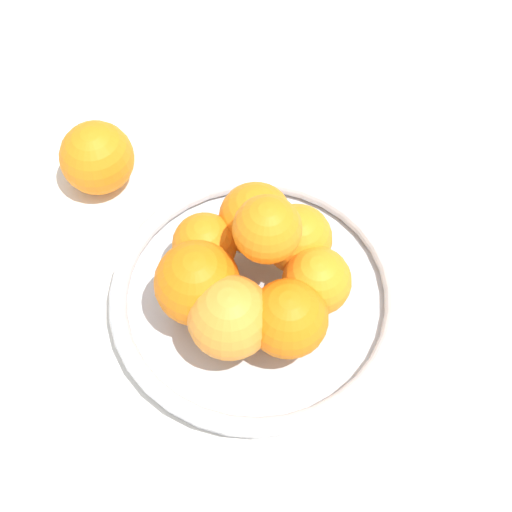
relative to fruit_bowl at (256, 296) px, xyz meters
name	(u,v)px	position (x,y,z in m)	size (l,w,h in m)	color
ground_plane	(256,303)	(0.00, 0.00, -0.02)	(4.00, 4.00, 0.00)	silver
fruit_bowl	(256,296)	(0.00, 0.00, 0.00)	(0.30, 0.30, 0.03)	silver
orange_pile	(253,271)	(0.00, 0.01, 0.06)	(0.19, 0.19, 0.13)	orange
stray_orange	(97,158)	(0.21, -0.13, 0.03)	(0.08, 0.08, 0.08)	orange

